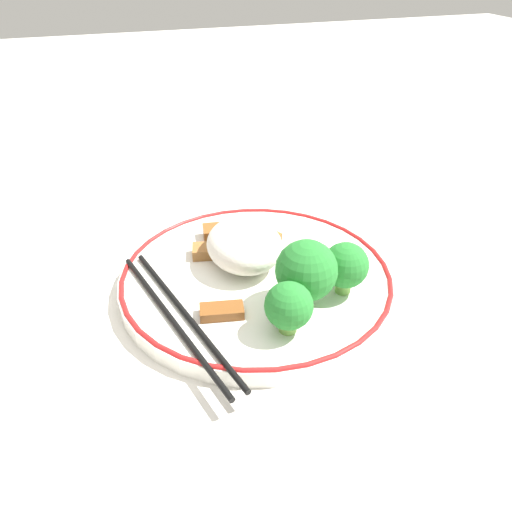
{
  "coord_description": "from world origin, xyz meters",
  "views": [
    {
      "loc": [
        -0.38,
        0.12,
        0.3
      ],
      "look_at": [
        0.0,
        0.0,
        0.04
      ],
      "focal_mm": 35.0,
      "sensor_mm": 36.0,
      "label": 1
    }
  ],
  "objects_px": {
    "plate": "(256,278)",
    "broccoli_back_left": "(285,307)",
    "broccoli_back_right": "(345,266)",
    "chopsticks": "(178,316)",
    "broccoli_back_center": "(306,271)"
  },
  "relations": [
    {
      "from": "broccoli_back_center",
      "to": "broccoli_back_right",
      "type": "xyz_separation_m",
      "value": [
        0.01,
        -0.04,
        -0.01
      ]
    },
    {
      "from": "broccoli_back_right",
      "to": "chopsticks",
      "type": "xyz_separation_m",
      "value": [
        0.01,
        0.15,
        -0.03
      ]
    },
    {
      "from": "broccoli_back_center",
      "to": "chopsticks",
      "type": "distance_m",
      "value": 0.12
    },
    {
      "from": "plate",
      "to": "broccoli_back_left",
      "type": "distance_m",
      "value": 0.09
    },
    {
      "from": "plate",
      "to": "broccoli_back_center",
      "type": "xyz_separation_m",
      "value": [
        -0.06,
        -0.03,
        0.04
      ]
    },
    {
      "from": "broccoli_back_center",
      "to": "chopsticks",
      "type": "height_order",
      "value": "broccoli_back_center"
    },
    {
      "from": "broccoli_back_left",
      "to": "broccoli_back_center",
      "type": "xyz_separation_m",
      "value": [
        0.03,
        -0.03,
        0.01
      ]
    },
    {
      "from": "broccoli_back_left",
      "to": "chopsticks",
      "type": "bearing_deg",
      "value": 62.27
    },
    {
      "from": "broccoli_back_right",
      "to": "chopsticks",
      "type": "relative_size",
      "value": 0.24
    },
    {
      "from": "broccoli_back_left",
      "to": "broccoli_back_center",
      "type": "height_order",
      "value": "broccoli_back_center"
    },
    {
      "from": "broccoli_back_left",
      "to": "broccoli_back_center",
      "type": "distance_m",
      "value": 0.04
    },
    {
      "from": "plate",
      "to": "broccoli_back_right",
      "type": "xyz_separation_m",
      "value": [
        -0.05,
        -0.07,
        0.03
      ]
    },
    {
      "from": "plate",
      "to": "broccoli_back_left",
      "type": "xyz_separation_m",
      "value": [
        -0.09,
        0.0,
        0.03
      ]
    },
    {
      "from": "broccoli_back_center",
      "to": "broccoli_back_left",
      "type": "bearing_deg",
      "value": 133.33
    },
    {
      "from": "broccoli_back_left",
      "to": "broccoli_back_right",
      "type": "xyz_separation_m",
      "value": [
        0.03,
        -0.07,
        0.0
      ]
    }
  ]
}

